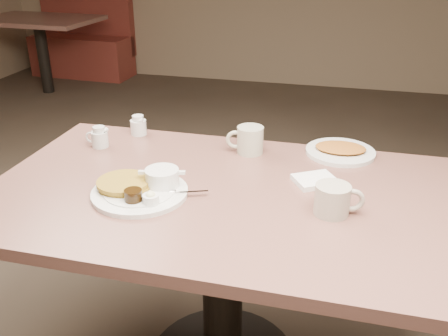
% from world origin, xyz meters
% --- Properties ---
extents(diner_table, '(1.50, 0.90, 0.75)m').
position_xyz_m(diner_table, '(0.00, 0.00, 0.58)').
color(diner_table, '#84564C').
rests_on(diner_table, ground).
extents(main_plate, '(0.39, 0.36, 0.07)m').
position_xyz_m(main_plate, '(-0.24, -0.08, 0.77)').
color(main_plate, white).
rests_on(main_plate, diner_table).
extents(coffee_mug_near, '(0.15, 0.12, 0.09)m').
position_xyz_m(coffee_mug_near, '(0.34, -0.06, 0.80)').
color(coffee_mug_near, '#B7AD9C').
rests_on(coffee_mug_near, diner_table).
extents(napkin, '(0.17, 0.16, 0.02)m').
position_xyz_m(napkin, '(0.28, 0.13, 0.76)').
color(napkin, white).
rests_on(napkin, diner_table).
extents(coffee_mug_far, '(0.15, 0.11, 0.10)m').
position_xyz_m(coffee_mug_far, '(0.02, 0.32, 0.80)').
color(coffee_mug_far, '#B8B49F').
rests_on(coffee_mug_far, diner_table).
extents(creamer_left, '(0.10, 0.08, 0.08)m').
position_xyz_m(creamer_left, '(-0.54, 0.24, 0.79)').
color(creamer_left, silver).
rests_on(creamer_left, diner_table).
extents(creamer_right, '(0.08, 0.08, 0.08)m').
position_xyz_m(creamer_right, '(-0.45, 0.39, 0.79)').
color(creamer_right, silver).
rests_on(creamer_right, diner_table).
extents(hash_plate, '(0.26, 0.26, 0.04)m').
position_xyz_m(hash_plate, '(0.35, 0.39, 0.76)').
color(hash_plate, silver).
rests_on(hash_plate, diner_table).
extents(booth_back_left, '(1.19, 1.38, 1.12)m').
position_xyz_m(booth_back_left, '(-2.64, 3.75, 0.41)').
color(booth_back_left, maroon).
rests_on(booth_back_left, ground).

